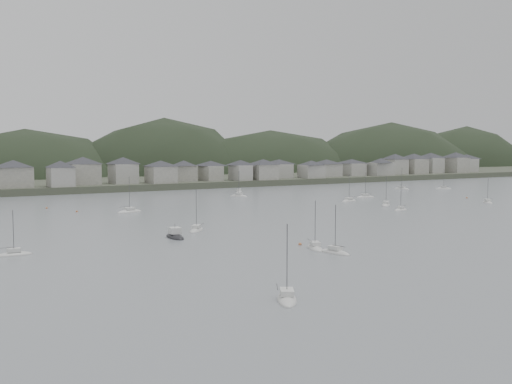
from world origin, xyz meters
TOP-DOWN VIEW (x-y plane):
  - ground at (0.00, 0.00)m, footprint 900.00×900.00m
  - far_shore_land at (0.00, 295.00)m, footprint 900.00×250.00m
  - forested_ridge at (4.83, 269.40)m, footprint 851.55×103.94m
  - waterfront_town at (50.59, 183.34)m, footprint 451.48×28.46m
  - sailboat_lead at (40.45, 54.30)m, footprint 6.74×3.61m
  - moored_fleet at (-19.80, 72.96)m, footprint 266.82×173.03m
  - motor_launch_far at (-42.82, 37.91)m, footprint 3.64×8.55m
  - mooring_buoys at (-0.30, 59.86)m, footprint 148.18×125.65m

SIDE VIEW (x-z plane):
  - forested_ridge at x=4.83m, z-range -62.57..40.00m
  - ground at x=0.00m, z-range 0.00..0.00m
  - mooring_buoys at x=-0.30m, z-range -0.20..0.50m
  - moored_fleet at x=-19.80m, z-range -5.80..6.16m
  - sailboat_lead at x=40.45m, z-range -4.23..4.60m
  - motor_launch_far at x=-42.82m, z-range -1.71..2.28m
  - far_shore_land at x=0.00m, z-range 0.00..3.00m
  - waterfront_town at x=50.59m, z-range 2.20..15.12m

